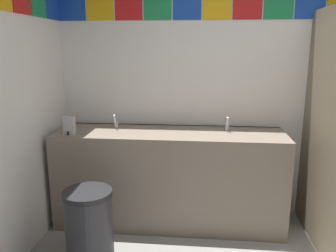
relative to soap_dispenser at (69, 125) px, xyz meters
name	(u,v)px	position (x,y,z in m)	size (l,w,h in m)	color
wall_back	(257,88)	(1.68, 0.50, 0.29)	(3.81, 0.09, 2.50)	white
vanity_counter	(170,177)	(0.87, 0.17, -0.51)	(2.08, 0.58, 0.89)	gray
faucet_left	(116,123)	(0.35, 0.26, -0.03)	(0.04, 0.10, 0.14)	silver
faucet_right	(227,125)	(1.39, 0.26, -0.03)	(0.04, 0.10, 0.14)	silver
soap_dispenser	(69,125)	(0.00, 0.00, 0.00)	(0.09, 0.09, 0.16)	#B7BABF
trash_bin	(89,227)	(0.32, -0.54, -0.67)	(0.37, 0.37, 0.60)	#333338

